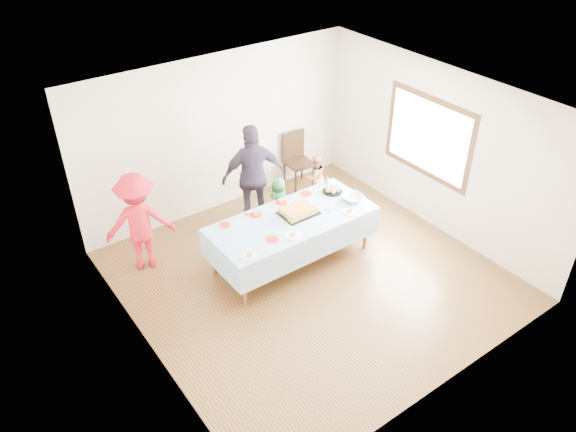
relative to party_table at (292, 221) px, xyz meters
The scene contains 22 objects.
ground 0.86m from the party_table, 91.86° to the right, with size 5.00×5.00×0.00m, color #4C2C15.
room_walls 1.15m from the party_table, 85.21° to the right, with size 5.04×5.04×2.72m.
party_table is the anchor object (origin of this frame).
birthday_cake 0.18m from the party_table, 16.84° to the left, with size 0.55×0.42×0.10m.
rolls_tray 0.98m from the party_table, 13.23° to the left, with size 0.32×0.32×0.10m.
punch_bowl 1.06m from the party_table, ahead, with size 0.32×0.32×0.08m, color silver.
party_hat 1.14m from the party_table, 23.91° to the left, with size 0.09×0.09×0.16m, color silver.
fork_pile 0.62m from the party_table, 14.89° to the right, with size 0.24×0.18×0.07m, color white, non-canonical shape.
plate_red_far_a 0.99m from the party_table, 154.59° to the left, with size 0.16×0.16×0.01m, color red.
plate_red_far_b 0.55m from the party_table, 134.78° to the left, with size 0.18×0.18×0.01m, color red.
plate_red_far_c 0.46m from the party_table, 75.60° to the left, with size 0.18×0.18×0.01m, color red.
plate_red_far_d 0.72m from the party_table, 35.71° to the left, with size 0.18×0.18×0.01m, color red.
plate_red_near 0.60m from the party_table, 153.56° to the right, with size 0.18×0.18×0.01m, color red.
plate_white_left 1.08m from the party_table, 157.82° to the right, with size 0.19×0.19×0.01m, color white.
plate_white_mid 0.46m from the party_table, 125.10° to the right, with size 0.23×0.23×0.01m, color white.
plate_white_right 0.87m from the party_table, 26.12° to the right, with size 0.21×0.21×0.01m, color white.
dining_chair 2.32m from the party_table, 51.76° to the left, with size 0.48×0.48×1.03m.
toddler_left 0.76m from the party_table, 134.71° to the left, with size 0.29×0.19×0.80m, color #BE4A17.
toddler_mid 1.13m from the party_table, 65.33° to the left, with size 0.40×0.26×0.82m, color #2A803C.
toddler_right 1.92m from the party_table, 41.19° to the left, with size 0.40×0.31×0.83m, color tan.
adult_left 2.23m from the party_table, 146.74° to the left, with size 1.01×0.58×1.56m, color red.
adult_right 1.23m from the party_table, 84.50° to the left, with size 1.04×0.43×1.77m, color #312B3C.
Camera 1 is at (-4.03, -5.01, 5.40)m, focal length 35.00 mm.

